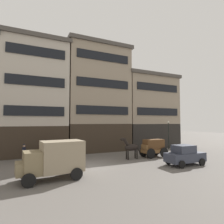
{
  "coord_description": "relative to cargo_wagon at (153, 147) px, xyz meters",
  "views": [
    {
      "loc": [
        -5.6,
        -16.29,
        3.95
      ],
      "look_at": [
        3.0,
        1.87,
        5.02
      ],
      "focal_mm": 30.46,
      "sensor_mm": 36.0,
      "label": 1
    }
  ],
  "objects": [
    {
      "name": "ground_plane",
      "position": [
        -7.93,
        -1.33,
        -1.15
      ],
      "size": [
        120.0,
        120.0,
        0.0
      ],
      "primitive_type": "plane",
      "color": "#605B56"
    },
    {
      "name": "building_center_left",
      "position": [
        -12.18,
        8.0,
        5.97
      ],
      "size": [
        7.98,
        6.25,
        14.15
      ],
      "color": "#33281E",
      "rests_on": "ground_plane"
    },
    {
      "name": "building_center_right",
      "position": [
        -3.97,
        8.0,
        6.32
      ],
      "size": [
        9.14,
        6.25,
        14.86
      ],
      "color": "#33281E",
      "rests_on": "ground_plane"
    },
    {
      "name": "building_far_right",
      "position": [
        4.92,
        8.0,
        4.66
      ],
      "size": [
        9.36,
        6.25,
        11.53
      ],
      "color": "black",
      "rests_on": "ground_plane"
    },
    {
      "name": "cargo_wagon",
      "position": [
        0.0,
        0.0,
        0.0
      ],
      "size": [
        2.91,
        1.51,
        1.98
      ],
      "color": "brown",
      "rests_on": "ground_plane"
    },
    {
      "name": "draft_horse",
      "position": [
        -2.95,
        -0.0,
        0.12
      ],
      "size": [
        2.34,
        0.61,
        2.3
      ],
      "color": "black",
      "rests_on": "ground_plane"
    },
    {
      "name": "delivery_truck_near",
      "position": [
        -11.51,
        -3.89,
        0.28
      ],
      "size": [
        4.46,
        2.4,
        2.62
      ],
      "color": "#7A6B4C",
      "rests_on": "ground_plane"
    },
    {
      "name": "sedan_dark",
      "position": [
        0.09,
        -4.51,
        -0.23
      ],
      "size": [
        3.74,
        1.93,
        1.83
      ],
      "color": "#333847",
      "rests_on": "ground_plane"
    },
    {
      "name": "sedan_light",
      "position": [
        -10.62,
        2.45,
        -0.23
      ],
      "size": [
        3.78,
        2.02,
        1.83
      ],
      "color": "maroon",
      "rests_on": "ground_plane"
    },
    {
      "name": "pedestrian_officer",
      "position": [
        -13.3,
        3.12,
        -0.17
      ],
      "size": [
        0.48,
        0.48,
        1.79
      ],
      "color": "black",
      "rests_on": "ground_plane"
    },
    {
      "name": "streetlamp_curbside",
      "position": [
        5.92,
        4.06,
        1.52
      ],
      "size": [
        0.32,
        0.32,
        4.12
      ],
      "color": "black",
      "rests_on": "ground_plane"
    },
    {
      "name": "fire_hydrant_curbside",
      "position": [
        1.11,
        3.12,
        -0.72
      ],
      "size": [
        0.24,
        0.24,
        0.83
      ],
      "color": "maroon",
      "rests_on": "ground_plane"
    }
  ]
}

